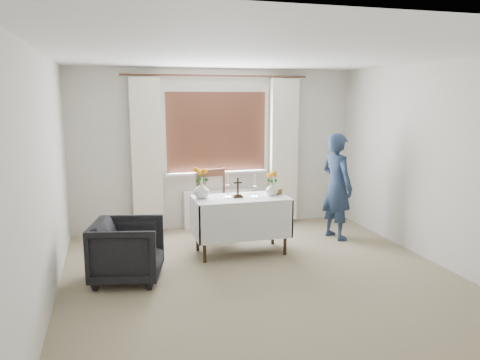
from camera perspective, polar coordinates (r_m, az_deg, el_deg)
name	(u,v)px	position (r m, az deg, el deg)	size (l,w,h in m)	color
ground	(267,283)	(5.37, 3.33, -12.46)	(5.00, 5.00, 0.00)	gray
altar_table	(241,225)	(6.23, 0.09, -5.54)	(1.24, 0.64, 0.76)	silver
wooden_chair	(215,205)	(6.84, -3.05, -3.03)	(0.47, 0.47, 1.02)	#592E1E
armchair	(128,250)	(5.49, -13.53, -8.34)	(0.75, 0.77, 0.70)	black
person	(337,186)	(6.95, 11.72, -0.76)	(0.57, 0.37, 1.55)	navy
radiator	(218,209)	(7.50, -2.68, -3.50)	(1.10, 0.10, 0.60)	white
wooden_cross	(238,187)	(6.11, -0.27, -0.91)	(0.12, 0.09, 0.27)	black
candlestick_left	(228,185)	(6.10, -1.52, -0.56)	(0.10, 0.10, 0.34)	white
candlestick_right	(255,186)	(6.13, 1.82, -0.70)	(0.09, 0.09, 0.30)	white
flower_vase_left	(202,190)	(6.08, -4.72, -1.24)	(0.21, 0.21, 0.21)	silver
flower_vase_right	(272,189)	(6.26, 3.91, -1.10)	(0.17, 0.17, 0.17)	silver
wicker_basket	(275,191)	(6.38, 4.26, -1.33)	(0.20, 0.20, 0.08)	brown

